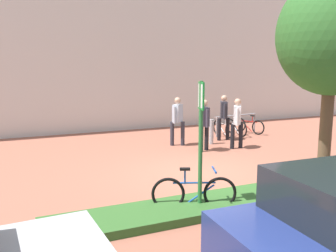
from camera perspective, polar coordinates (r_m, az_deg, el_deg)
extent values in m
plane|color=#9E5B47|center=(9.65, 5.82, -7.51)|extent=(60.00, 60.00, 0.00)
cube|color=silver|center=(16.64, -7.81, 16.92)|extent=(28.00, 1.20, 10.00)
cube|color=#336028|center=(7.54, 8.39, -11.85)|extent=(7.00, 1.10, 0.16)
cylinder|color=brown|center=(9.13, 23.52, -1.13)|extent=(0.28, 0.28, 2.51)
ellipsoid|color=#2D6628|center=(9.03, 24.47, 12.95)|extent=(2.45, 2.45, 2.70)
cylinder|color=#2D7238|center=(6.95, 5.12, -3.39)|extent=(0.08, 0.08, 2.53)
cube|color=#198C33|center=(6.80, 5.25, 4.74)|extent=(0.12, 0.36, 0.52)
cube|color=white|center=(6.80, 5.25, 4.74)|extent=(0.11, 0.30, 0.44)
torus|color=black|center=(7.20, 0.03, -10.64)|extent=(0.64, 0.30, 0.66)
torus|color=black|center=(7.31, 8.17, -10.42)|extent=(0.64, 0.30, 0.66)
cylinder|color=#194CA5|center=(7.17, 4.15, -8.90)|extent=(0.79, 0.34, 0.04)
cylinder|color=#194CA5|center=(7.26, 4.93, -10.78)|extent=(0.58, 0.25, 0.44)
cylinder|color=#194CA5|center=(7.11, 2.68, -8.02)|extent=(0.04, 0.04, 0.28)
cube|color=black|center=(7.07, 2.69, -6.78)|extent=(0.22, 0.15, 0.05)
cylinder|color=#194CA5|center=(7.14, 7.29, -6.84)|extent=(0.19, 0.41, 0.04)
cylinder|color=#99999E|center=(14.52, 7.67, -0.19)|extent=(0.06, 0.06, 0.80)
cylinder|color=#99999E|center=(15.87, 13.45, 0.45)|extent=(0.06, 0.06, 0.80)
cylinder|color=#99999E|center=(15.11, 10.74, 1.64)|extent=(2.04, 0.33, 0.06)
torus|color=black|center=(14.36, 9.67, -0.74)|extent=(0.06, 0.61, 0.61)
torus|color=black|center=(15.14, 7.74, -0.17)|extent=(0.06, 0.61, 0.61)
cylinder|color=silver|center=(14.72, 8.70, 0.33)|extent=(0.04, 0.77, 0.03)
cylinder|color=silver|center=(14.83, 8.49, -0.50)|extent=(0.04, 0.56, 0.40)
cylinder|color=silver|center=(14.56, 9.06, 0.67)|extent=(0.03, 0.03, 0.26)
cube|color=black|center=(14.54, 9.08, 1.24)|extent=(0.07, 0.18, 0.05)
cylinder|color=silver|center=(14.98, 8.00, 1.43)|extent=(0.39, 0.04, 0.04)
torus|color=black|center=(14.79, 11.65, -0.51)|extent=(0.08, 0.61, 0.61)
torus|color=black|center=(15.58, 9.81, 0.05)|extent=(0.08, 0.61, 0.61)
cylinder|color=silver|center=(15.15, 10.73, 0.53)|extent=(0.07, 0.77, 0.03)
cylinder|color=silver|center=(15.26, 10.52, -0.28)|extent=(0.06, 0.56, 0.40)
cylinder|color=silver|center=(14.99, 11.08, 0.86)|extent=(0.03, 0.03, 0.26)
cube|color=black|center=(14.97, 11.10, 1.41)|extent=(0.08, 0.19, 0.05)
cylinder|color=silver|center=(15.42, 10.07, 1.60)|extent=(0.39, 0.06, 0.04)
torus|color=black|center=(15.37, 14.00, -0.22)|extent=(0.24, 0.60, 0.61)
torus|color=black|center=(15.91, 11.23, 0.20)|extent=(0.24, 0.60, 0.61)
cylinder|color=red|center=(15.60, 12.62, 0.73)|extent=(0.27, 0.74, 0.03)
cylinder|color=red|center=(15.69, 12.32, -0.08)|extent=(0.20, 0.54, 0.40)
cylinder|color=red|center=(15.49, 13.14, 1.06)|extent=(0.03, 0.03, 0.26)
cube|color=black|center=(15.47, 13.16, 1.60)|extent=(0.13, 0.20, 0.05)
cylinder|color=red|center=(15.78, 11.60, 1.73)|extent=(0.38, 0.15, 0.04)
cylinder|color=#ADADB2|center=(13.20, 6.85, -0.91)|extent=(0.16, 0.16, 0.90)
cylinder|color=black|center=(12.24, 6.08, -1.83)|extent=(0.14, 0.14, 0.85)
cylinder|color=black|center=(11.99, 5.25, -2.06)|extent=(0.14, 0.14, 0.85)
cube|color=#383342|center=(11.99, 5.73, 1.50)|extent=(0.30, 0.43, 0.62)
cylinder|color=#383342|center=(12.24, 5.31, 1.52)|extent=(0.09, 0.09, 0.59)
cylinder|color=#383342|center=(11.75, 6.16, 1.18)|extent=(0.09, 0.09, 0.59)
sphere|color=tan|center=(11.94, 5.76, 3.64)|extent=(0.22, 0.22, 0.22)
cylinder|color=#2D2D38|center=(12.90, 2.33, -1.21)|extent=(0.14, 0.14, 0.85)
cylinder|color=#2D2D38|center=(12.88, 0.66, -1.22)|extent=(0.14, 0.14, 0.85)
cube|color=silver|center=(12.77, 1.51, 2.03)|extent=(0.46, 0.44, 0.62)
cylinder|color=silver|center=(13.01, 1.99, 2.03)|extent=(0.09, 0.09, 0.59)
cylinder|color=silver|center=(12.54, 1.01, 1.75)|extent=(0.09, 0.09, 0.59)
sphere|color=tan|center=(12.72, 1.52, 4.04)|extent=(0.22, 0.22, 0.22)
cylinder|color=black|center=(14.11, 9.37, -0.41)|extent=(0.14, 0.14, 0.85)
cylinder|color=black|center=(13.90, 8.05, -0.53)|extent=(0.14, 0.14, 0.85)
cube|color=#2D2D38|center=(13.89, 8.79, 2.52)|extent=(0.39, 0.47, 0.62)
cylinder|color=#2D2D38|center=(14.15, 8.69, 2.52)|extent=(0.09, 0.09, 0.59)
cylinder|color=#2D2D38|center=(13.64, 8.89, 2.26)|extent=(0.09, 0.09, 0.59)
sphere|color=tan|center=(13.85, 8.84, 4.37)|extent=(0.22, 0.22, 0.22)
cylinder|color=black|center=(12.73, 11.38, -1.53)|extent=(0.14, 0.14, 0.85)
cylinder|color=black|center=(12.56, 10.11, -1.64)|extent=(0.14, 0.14, 0.85)
cube|color=white|center=(12.53, 10.85, 1.72)|extent=(0.43, 0.47, 0.62)
cylinder|color=white|center=(12.79, 10.86, 1.73)|extent=(0.09, 0.09, 0.59)
cylinder|color=white|center=(12.27, 10.84, 1.42)|extent=(0.09, 0.09, 0.59)
sphere|color=tan|center=(12.48, 10.92, 3.77)|extent=(0.22, 0.22, 0.22)
cylinder|color=black|center=(5.35, 12.11, -18.43)|extent=(0.65, 0.24, 0.64)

